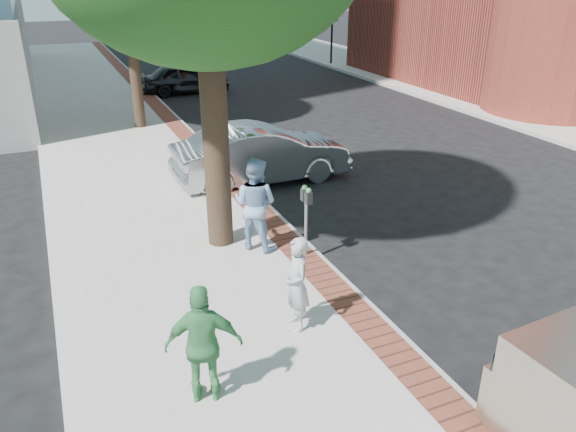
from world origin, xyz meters
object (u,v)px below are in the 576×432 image
person_green (204,345)px  bg_car (185,78)px  parking_meter (306,207)px  person_officer (255,204)px  person_gray (297,284)px  sedan_silver (261,154)px

person_green → bg_car: bearing=-86.5°
parking_meter → person_officer: person_officer is taller
parking_meter → person_gray: (-1.19, -2.19, -0.26)m
person_gray → person_officer: 2.96m
person_green → bg_car: person_green is taller
person_gray → bg_car: bearing=177.4°
person_green → sedan_silver: bearing=-99.1°
person_officer → sedan_silver: person_officer is taller
person_officer → sedan_silver: (1.64, 3.93, -0.32)m
person_gray → bg_car: 19.51m
person_gray → sedan_silver: size_ratio=0.33×
sedan_silver → bg_car: 12.45m
person_green → sedan_silver: size_ratio=0.36×
parking_meter → person_green: 4.35m
parking_meter → person_officer: bearing=137.4°
person_green → sedan_silver: (3.81, 7.85, -0.22)m
parking_meter → person_officer: size_ratio=0.76×
person_officer → bg_car: bearing=-51.4°
person_gray → sedan_silver: 7.16m
bg_car → person_gray: bearing=174.9°
person_officer → bg_car: person_officer is taller
sedan_silver → bg_car: bearing=-4.6°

